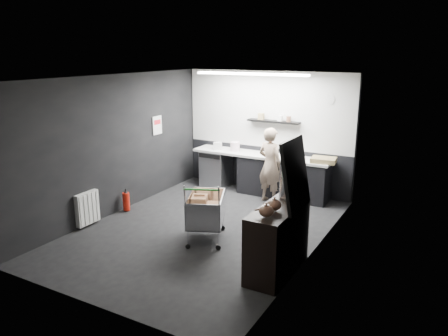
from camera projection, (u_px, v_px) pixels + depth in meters
The scene contains 22 objects.
floor at pixel (204, 229), 7.88m from camera, with size 5.50×5.50×0.00m, color black.
ceiling at pixel (202, 77), 7.18m from camera, with size 5.50×5.50×0.00m, color white.
wall_back at pixel (267, 132), 9.85m from camera, with size 5.50×5.50×0.00m, color black.
wall_front at pixel (82, 205), 5.21m from camera, with size 5.50×5.50×0.00m, color black.
wall_left at pixel (116, 145), 8.47m from camera, with size 5.50×5.50×0.00m, color black.
wall_right at pixel (316, 172), 6.59m from camera, with size 5.50×5.50×0.00m, color black.
kitchen_wall_panel at pixel (267, 110), 9.70m from camera, with size 3.95×0.02×1.70m, color silver.
dado_panel at pixel (266, 168), 10.06m from camera, with size 3.95×0.02×1.00m, color black.
floating_shelf at pixel (273, 121), 9.58m from camera, with size 1.20×0.22×0.04m, color black.
wall_clock at pixel (330, 100), 8.96m from camera, with size 0.20×0.20×0.03m, color silver.
poster at pixel (157, 125), 9.50m from camera, with size 0.02×0.30×0.40m, color white.
poster_red_band at pixel (157, 122), 9.48m from camera, with size 0.01×0.22×0.10m, color red.
radiator at pixel (87, 208), 7.94m from camera, with size 0.10×0.50×0.60m, color silver.
ceiling_strip at pixel (251, 74), 8.75m from camera, with size 2.40×0.20×0.04m, color white.
prep_counter at pixel (266, 174), 9.74m from camera, with size 3.20×0.61×0.90m.
person at pixel (270, 165), 9.14m from camera, with size 0.58×0.38×1.60m, color beige.
shopping_cart at pixel (206, 211), 7.36m from camera, with size 0.94×1.19×1.06m.
sideboard at pixel (279, 231), 6.27m from camera, with size 0.57×1.32×1.98m.
fire_extinguisher at pixel (126, 201), 8.73m from camera, with size 0.14×0.14×0.45m.
cardboard_box at pixel (324, 160), 8.96m from camera, with size 0.50×0.38×0.10m, color olive.
pink_tub at pixel (235, 146), 9.96m from camera, with size 0.21×0.21×0.21m, color silver.
white_container at pixel (218, 146), 10.13m from camera, with size 0.19×0.15×0.17m, color silver.
Camera 1 is at (3.87, -6.22, 3.13)m, focal length 35.00 mm.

